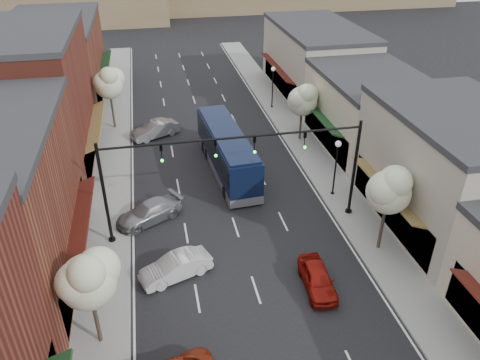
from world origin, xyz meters
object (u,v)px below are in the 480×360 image
lamp_post_far (273,81)px  parked_car_c (149,212)px  red_hatchback (317,278)px  parked_car_e (155,130)px  tree_left_near (88,278)px  lamp_post_near (336,159)px  tree_right_near (390,189)px  tree_left_far (109,82)px  signal_mast_right (322,158)px  coach_bus (227,151)px  signal_mast_left (143,176)px  tree_right_far (303,99)px  parked_car_b (176,267)px

lamp_post_far → parked_car_c: size_ratio=0.95×
red_hatchback → lamp_post_far: bearing=83.7°
red_hatchback → parked_car_e: parked_car_e is taller
tree_left_near → lamp_post_near: 19.25m
tree_right_near → lamp_post_near: 6.74m
parked_car_c → tree_left_far: bearing=160.4°
red_hatchback → signal_mast_right: bearing=74.2°
tree_left_near → tree_left_far: 26.00m
tree_right_near → coach_bus: tree_right_near is taller
tree_right_near → tree_left_near: size_ratio=1.05×
signal_mast_left → red_hatchback: 11.79m
parked_car_c → parked_car_e: (0.99, 13.34, 0.06)m
tree_right_far → parked_car_e: 13.74m
tree_right_far → tree_right_near: bearing=-90.0°
tree_left_near → lamp_post_near: bearing=33.3°
coach_bus → parked_car_e: bearing=121.3°
tree_right_near → coach_bus: bearing=122.7°
signal_mast_right → parked_car_b: signal_mast_right is taller
tree_right_near → lamp_post_far: 24.11m
signal_mast_right → coach_bus: (-4.81, 7.68, -2.80)m
parked_car_c → signal_mast_left: bearing=-30.4°
tree_left_near → tree_left_far: size_ratio=0.93×
red_hatchback → tree_right_near: bearing=29.2°
red_hatchback → parked_car_e: (-7.98, 21.75, 0.08)m
lamp_post_far → lamp_post_near: bearing=-90.0°
lamp_post_far → parked_car_b: bearing=-116.7°
lamp_post_near → parked_car_b: bearing=-151.7°
coach_bus → red_hatchback: 14.44m
tree_right_far → parked_car_b: tree_right_far is taller
signal_mast_right → lamp_post_near: size_ratio=1.85×
red_hatchback → lamp_post_near: bearing=67.0°
lamp_post_far → coach_bus: lamp_post_far is taller
tree_left_near → parked_car_e: (3.67, 23.33, -3.48)m
tree_right_far → red_hatchback: tree_right_far is taller
tree_right_near → lamp_post_near: bearing=94.8°
signal_mast_left → tree_left_far: bearing=98.3°
tree_left_near → coach_bus: 18.32m
parked_car_e → lamp_post_far: bearing=84.9°
lamp_post_far → tree_left_near: bearing=-119.8°
tree_left_far → parked_car_c: size_ratio=1.31×
lamp_post_far → parked_car_b: lamp_post_far is taller
lamp_post_near → parked_car_c: 13.59m
lamp_post_far → tree_left_far: bearing=-172.7°
tree_left_far → parked_car_b: 22.65m
tree_right_near → tree_right_far: tree_right_near is taller
tree_right_near → tree_left_far: (-16.60, 22.00, 0.15)m
tree_left_far → parked_car_c: (2.68, -16.01, -3.93)m
tree_right_near → red_hatchback: (-4.95, -2.42, -3.79)m
lamp_post_far → tree_right_near: bearing=-88.7°
signal_mast_left → tree_left_far: 18.14m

